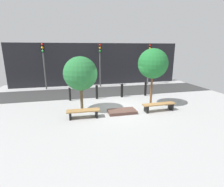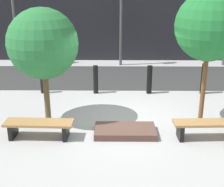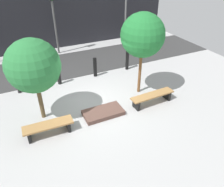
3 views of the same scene
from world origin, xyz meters
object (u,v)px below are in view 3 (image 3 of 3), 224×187
at_px(planter_bed, 103,113).
at_px(bollard_far_left, 18,84).
at_px(bollard_right, 127,60).
at_px(bench_right, 152,97).
at_px(traffic_light_mid_east, 126,2).
at_px(bench_left, 48,127).
at_px(bollard_left, 59,75).
at_px(tree_behind_left_bench, 33,66).
at_px(tree_behind_right_bench, 143,35).
at_px(traffic_light_mid_west, 53,9).
at_px(bollard_center, 95,67).

xyz_separation_m(planter_bed, bollard_far_left, (-2.78, 3.12, 0.35)).
bearing_deg(bollard_right, bench_right, -101.00).
bearing_deg(traffic_light_mid_east, bench_left, -133.74).
height_order(bollard_left, bollard_right, bollard_right).
distance_m(bollard_left, bollard_right, 3.71).
relative_size(tree_behind_left_bench, tree_behind_right_bench, 0.88).
bearing_deg(tree_behind_left_bench, planter_bed, -21.93).
relative_size(planter_bed, tree_behind_left_bench, 0.50).
bearing_deg(bench_right, tree_behind_right_bench, 88.09).
height_order(tree_behind_left_bench, traffic_light_mid_west, traffic_light_mid_west).
bearing_deg(bench_right, bollard_right, 77.09).
xyz_separation_m(planter_bed, tree_behind_right_bench, (2.14, 0.86, 2.52)).
height_order(bench_right, bollard_center, bollard_center).
bearing_deg(bench_right, bollard_far_left, 144.09).
bearing_deg(bollard_far_left, bench_right, -34.00).
bearing_deg(tree_behind_right_bench, bollard_far_left, 155.34).
height_order(bollard_right, traffic_light_mid_east, traffic_light_mid_east).
bearing_deg(bollard_center, bollard_right, 0.00).
relative_size(tree_behind_left_bench, bollard_center, 3.15).
xyz_separation_m(bollard_far_left, bollard_right, (5.57, 0.00, 0.09)).
bearing_deg(tree_behind_right_bench, traffic_light_mid_east, 66.83).
relative_size(bollard_center, bollard_right, 0.93).
distance_m(bench_left, bollard_right, 5.94).
relative_size(bollard_far_left, bollard_center, 0.89).
height_order(bollard_right, traffic_light_mid_west, traffic_light_mid_west).
xyz_separation_m(bench_right, tree_behind_right_bench, (0.00, 1.06, 2.28)).
xyz_separation_m(tree_behind_left_bench, bollard_right, (4.92, 2.26, -1.62)).
height_order(planter_bed, tree_behind_right_bench, tree_behind_right_bench).
relative_size(bench_right, tree_behind_left_bench, 0.63).
height_order(bench_left, bollard_left, bollard_left).
height_order(tree_behind_right_bench, bollard_center, tree_behind_right_bench).
bearing_deg(traffic_light_mid_west, bench_right, -73.52).
bearing_deg(traffic_light_mid_west, bollard_left, -103.36).
distance_m(bollard_center, bollard_right, 1.86).
height_order(tree_behind_right_bench, bollard_left, tree_behind_right_bench).
height_order(tree_behind_right_bench, traffic_light_mid_east, traffic_light_mid_east).
height_order(bench_left, bollard_far_left, bollard_far_left).
relative_size(bench_right, traffic_light_mid_west, 0.50).
xyz_separation_m(tree_behind_right_bench, traffic_light_mid_east, (2.64, 6.17, 0.06)).
distance_m(bench_right, tree_behind_left_bench, 4.77).
relative_size(bollard_left, traffic_light_mid_east, 0.25).
bearing_deg(bollard_left, tree_behind_left_bench, -118.18).
height_order(planter_bed, bollard_left, bollard_left).
bearing_deg(traffic_light_mid_west, bollard_right, -54.53).
xyz_separation_m(tree_behind_left_bench, tree_behind_right_bench, (4.28, 0.00, 0.45)).
bearing_deg(traffic_light_mid_west, tree_behind_left_bench, -109.12).
bearing_deg(tree_behind_left_bench, bollard_right, 24.66).
xyz_separation_m(bench_right, bollard_center, (-1.21, 3.32, 0.16)).
bearing_deg(bench_left, bollard_far_left, 102.91).
bearing_deg(traffic_light_mid_east, planter_bed, -124.21).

